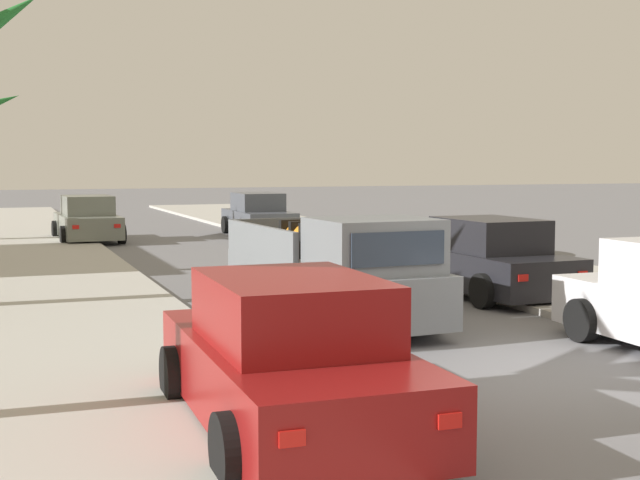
% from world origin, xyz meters
% --- Properties ---
extents(ground_plane, '(160.00, 160.00, 0.00)m').
position_xyz_m(ground_plane, '(0.00, 0.00, 0.00)').
color(ground_plane, slate).
extents(sidewalk_left, '(5.01, 60.00, 0.12)m').
position_xyz_m(sidewalk_left, '(-5.29, 12.00, 0.06)').
color(sidewalk_left, '#B2AFA8').
rests_on(sidewalk_left, ground).
extents(sidewalk_right, '(5.01, 60.00, 0.12)m').
position_xyz_m(sidewalk_right, '(5.29, 12.00, 0.06)').
color(sidewalk_right, '#B2AFA8').
rests_on(sidewalk_right, ground).
extents(curb_left, '(0.16, 60.00, 0.10)m').
position_xyz_m(curb_left, '(-4.19, 12.00, 0.05)').
color(curb_left, silver).
rests_on(curb_left, ground).
extents(curb_right, '(0.16, 60.00, 0.10)m').
position_xyz_m(curb_right, '(4.19, 12.00, 0.05)').
color(curb_right, silver).
rests_on(curb_right, ground).
extents(pickup_truck, '(2.37, 5.28, 1.80)m').
position_xyz_m(pickup_truck, '(-0.73, 3.99, 0.81)').
color(pickup_truck, slate).
rests_on(pickup_truck, ground).
extents(car_left_near, '(2.09, 4.29, 1.54)m').
position_xyz_m(car_left_near, '(3.09, 20.78, 0.71)').
color(car_left_near, '#474C56').
rests_on(car_left_near, ground).
extents(car_right_near, '(2.12, 4.30, 1.54)m').
position_xyz_m(car_right_near, '(-2.96, 20.46, 0.71)').
color(car_right_near, slate).
rests_on(car_right_near, ground).
extents(car_left_mid, '(2.11, 4.30, 1.54)m').
position_xyz_m(car_left_mid, '(-3.28, -1.20, 0.71)').
color(car_left_mid, maroon).
rests_on(car_left_mid, ground).
extents(car_right_mid, '(2.10, 4.29, 1.54)m').
position_xyz_m(car_right_mid, '(3.16, 5.55, 0.71)').
color(car_right_mid, black).
rests_on(car_right_mid, ground).
extents(hedge_bush, '(1.80, 2.80, 1.10)m').
position_xyz_m(hedge_bush, '(7.35, 11.98, 0.55)').
color(hedge_bush, '#387538').
rests_on(hedge_bush, ground).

